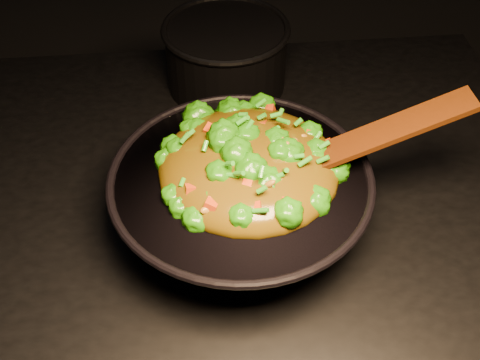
{
  "coord_description": "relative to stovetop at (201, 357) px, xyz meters",
  "views": [
    {
      "loc": [
        0.02,
        -0.62,
        1.59
      ],
      "look_at": [
        0.08,
        -0.03,
        0.99
      ],
      "focal_mm": 45.0,
      "sensor_mm": 36.0,
      "label": 1
    }
  ],
  "objects": [
    {
      "name": "spatula",
      "position": [
        0.25,
        -0.03,
        0.6
      ],
      "size": [
        0.28,
        0.06,
        0.12
      ],
      "primitive_type": "cube",
      "rotation": [
        0.0,
        -0.38,
        0.05
      ],
      "color": "#3D1705",
      "rests_on": "wok"
    },
    {
      "name": "stovetop",
      "position": [
        0.0,
        0.0,
        0.0
      ],
      "size": [
        1.2,
        0.9,
        0.9
      ],
      "primitive_type": "cube",
      "color": "black",
      "rests_on": "ground"
    },
    {
      "name": "back_pot",
      "position": [
        0.09,
        0.32,
        0.51
      ],
      "size": [
        0.27,
        0.27,
        0.13
      ],
      "primitive_type": "cylinder",
      "rotation": [
        0.0,
        0.0,
        0.29
      ],
      "color": "black",
      "rests_on": "stovetop"
    },
    {
      "name": "wok",
      "position": [
        0.08,
        -0.04,
        0.5
      ],
      "size": [
        0.39,
        0.39,
        0.1
      ],
      "primitive_type": null,
      "rotation": [
        0.0,
        0.0,
        0.1
      ],
      "color": "black",
      "rests_on": "stovetop"
    },
    {
      "name": "stir_fry",
      "position": [
        0.09,
        -0.02,
        0.59
      ],
      "size": [
        0.28,
        0.28,
        0.09
      ],
      "primitive_type": null,
      "rotation": [
        0.0,
        0.0,
        0.11
      ],
      "color": "#257908",
      "rests_on": "wok"
    }
  ]
}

